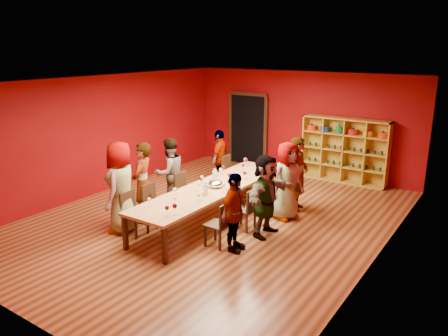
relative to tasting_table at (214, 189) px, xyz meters
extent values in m
cube|color=#5D3218|center=(0.00, 0.00, -0.71)|extent=(7.10, 9.10, 0.02)
cube|color=#6C0509|center=(0.00, 4.51, 0.80)|extent=(7.10, 0.02, 3.00)
cube|color=#6C0509|center=(0.00, -4.51, 0.80)|extent=(7.10, 0.02, 3.00)
cube|color=#6C0509|center=(-3.51, 0.00, 0.80)|extent=(0.02, 9.10, 3.00)
cube|color=#6C0509|center=(3.51, 0.00, 0.80)|extent=(0.02, 9.10, 3.00)
cube|color=white|center=(0.00, 0.00, 2.31)|extent=(7.10, 9.10, 0.02)
cube|color=tan|center=(0.00, 0.00, 0.02)|extent=(1.10, 4.50, 0.06)
cube|color=black|center=(-0.49, -2.17, -0.35)|extent=(0.08, 0.08, 0.69)
cube|color=black|center=(-0.49, 2.17, -0.35)|extent=(0.08, 0.08, 0.69)
cube|color=black|center=(0.49, -2.17, -0.35)|extent=(0.08, 0.08, 0.69)
cube|color=black|center=(0.49, 2.17, -0.35)|extent=(0.08, 0.08, 0.69)
cube|color=black|center=(-1.80, 4.44, 0.40)|extent=(1.20, 0.14, 2.20)
cube|color=black|center=(-1.80, 4.37, 1.55)|extent=(1.32, 0.06, 0.10)
cube|color=black|center=(-2.45, 4.37, 0.40)|extent=(0.10, 0.06, 2.20)
cube|color=black|center=(-1.15, 4.37, 0.40)|extent=(0.10, 0.06, 2.20)
cube|color=gold|center=(0.22, 4.28, 0.20)|extent=(0.04, 0.40, 1.80)
cube|color=gold|center=(2.58, 4.28, 0.20)|extent=(0.04, 0.40, 1.80)
cube|color=gold|center=(1.40, 4.28, 1.08)|extent=(2.40, 0.40, 0.04)
cube|color=gold|center=(1.40, 4.28, -0.68)|extent=(2.40, 0.40, 0.04)
cube|color=gold|center=(1.40, 4.47, 0.20)|extent=(2.40, 0.02, 1.80)
cube|color=gold|center=(1.40, 4.28, -0.25)|extent=(2.36, 0.38, 0.03)
cube|color=gold|center=(1.40, 4.28, 0.20)|extent=(2.36, 0.38, 0.03)
cube|color=gold|center=(1.40, 4.28, 0.65)|extent=(2.36, 0.38, 0.03)
cube|color=gold|center=(0.80, 4.28, 0.20)|extent=(0.03, 0.38, 1.76)
cube|color=gold|center=(1.40, 4.28, 0.20)|extent=(0.03, 0.38, 1.76)
cube|color=gold|center=(2.00, 4.28, 0.20)|extent=(0.03, 0.38, 1.76)
cylinder|color=#F1340E|center=(0.40, 4.28, 0.74)|extent=(0.26, 0.26, 0.15)
sphere|color=black|center=(0.40, 4.28, 0.84)|extent=(0.05, 0.05, 0.05)
cylinder|color=navy|center=(0.80, 4.28, 0.74)|extent=(0.26, 0.26, 0.15)
sphere|color=black|center=(0.80, 4.28, 0.84)|extent=(0.05, 0.05, 0.05)
cylinder|color=#1C702F|center=(1.20, 4.28, 0.71)|extent=(0.26, 0.26, 0.08)
cone|color=#1C702F|center=(1.20, 4.28, 0.86)|extent=(0.24, 0.24, 0.22)
cylinder|color=#AC1413|center=(1.60, 4.28, 0.74)|extent=(0.26, 0.26, 0.15)
sphere|color=black|center=(1.60, 4.28, 0.84)|extent=(0.05, 0.05, 0.05)
cylinder|color=orange|center=(2.00, 4.28, 0.74)|extent=(0.26, 0.26, 0.15)
sphere|color=black|center=(2.00, 4.28, 0.84)|extent=(0.05, 0.05, 0.05)
cylinder|color=#F1340E|center=(2.40, 4.28, 0.74)|extent=(0.26, 0.26, 0.15)
sphere|color=black|center=(2.40, 4.28, 0.84)|extent=(0.05, 0.05, 0.05)
cylinder|color=black|center=(0.38, 4.28, -0.18)|extent=(0.07, 0.07, 0.10)
cylinder|color=black|center=(0.56, 4.28, -0.18)|extent=(0.07, 0.07, 0.10)
cylinder|color=black|center=(0.75, 4.28, -0.18)|extent=(0.07, 0.07, 0.10)
cylinder|color=black|center=(0.93, 4.28, -0.18)|extent=(0.07, 0.07, 0.10)
cylinder|color=black|center=(1.12, 4.28, -0.18)|extent=(0.07, 0.07, 0.10)
cylinder|color=black|center=(1.30, 4.28, -0.18)|extent=(0.07, 0.07, 0.10)
cylinder|color=black|center=(1.49, 4.28, -0.18)|extent=(0.07, 0.07, 0.10)
cylinder|color=black|center=(1.67, 4.28, -0.18)|extent=(0.07, 0.07, 0.10)
cylinder|color=black|center=(1.86, 4.28, -0.18)|extent=(0.07, 0.07, 0.10)
cylinder|color=black|center=(2.04, 4.28, -0.18)|extent=(0.07, 0.07, 0.10)
cylinder|color=black|center=(2.23, 4.28, -0.18)|extent=(0.07, 0.07, 0.10)
cylinder|color=black|center=(2.42, 4.28, -0.18)|extent=(0.07, 0.07, 0.10)
cylinder|color=black|center=(0.38, 4.28, 0.27)|extent=(0.07, 0.07, 0.10)
cylinder|color=black|center=(0.56, 4.28, 0.27)|extent=(0.07, 0.07, 0.10)
cylinder|color=black|center=(0.75, 4.28, 0.27)|extent=(0.07, 0.07, 0.10)
cylinder|color=black|center=(0.93, 4.28, 0.27)|extent=(0.07, 0.07, 0.10)
cylinder|color=black|center=(1.12, 4.28, 0.27)|extent=(0.07, 0.07, 0.10)
cylinder|color=black|center=(1.30, 4.28, 0.27)|extent=(0.07, 0.07, 0.10)
cylinder|color=black|center=(1.49, 4.28, 0.27)|extent=(0.07, 0.07, 0.10)
cylinder|color=black|center=(1.67, 4.28, 0.27)|extent=(0.07, 0.07, 0.10)
cylinder|color=black|center=(1.86, 4.28, 0.27)|extent=(0.07, 0.07, 0.10)
cylinder|color=black|center=(2.04, 4.28, 0.27)|extent=(0.07, 0.07, 0.10)
cylinder|color=black|center=(2.23, 4.28, 0.27)|extent=(0.07, 0.07, 0.10)
cylinder|color=black|center=(2.42, 4.28, 0.27)|extent=(0.07, 0.07, 0.10)
cube|color=black|center=(-0.83, -1.57, -0.27)|extent=(0.42, 0.42, 0.04)
cube|color=black|center=(-1.02, -1.57, -0.03)|extent=(0.04, 0.40, 0.44)
cube|color=black|center=(-1.00, -1.74, -0.49)|extent=(0.04, 0.04, 0.41)
cube|color=black|center=(-0.66, -1.74, -0.49)|extent=(0.04, 0.04, 0.41)
cube|color=black|center=(-1.00, -1.40, -0.49)|extent=(0.04, 0.04, 0.41)
cube|color=black|center=(-0.66, -1.40, -0.49)|extent=(0.04, 0.04, 0.41)
imported|color=pink|center=(-1.18, -1.57, 0.25)|extent=(0.82, 1.05, 1.89)
cube|color=black|center=(-0.83, -0.96, -0.27)|extent=(0.42, 0.42, 0.04)
cube|color=black|center=(-1.02, -0.96, -0.03)|extent=(0.04, 0.40, 0.44)
cube|color=black|center=(-1.00, -1.13, -0.49)|extent=(0.04, 0.04, 0.41)
cube|color=black|center=(-0.66, -1.13, -0.49)|extent=(0.04, 0.04, 0.41)
cube|color=black|center=(-1.00, -0.79, -0.49)|extent=(0.04, 0.04, 0.41)
cube|color=black|center=(-0.66, -0.79, -0.49)|extent=(0.04, 0.04, 0.41)
imported|color=silver|center=(-1.18, -0.96, 0.18)|extent=(0.68, 0.77, 1.76)
cube|color=black|center=(-0.83, 0.08, -0.27)|extent=(0.42, 0.42, 0.04)
cube|color=black|center=(-1.02, 0.08, -0.03)|extent=(0.04, 0.40, 0.44)
cube|color=black|center=(-1.00, -0.09, -0.49)|extent=(0.04, 0.04, 0.41)
cube|color=black|center=(-0.66, -0.09, -0.49)|extent=(0.04, 0.04, 0.41)
cube|color=black|center=(-1.00, 0.25, -0.49)|extent=(0.04, 0.04, 0.41)
cube|color=black|center=(-0.66, 0.25, -0.49)|extent=(0.04, 0.04, 0.41)
imported|color=#607EC7|center=(-1.34, 0.08, 0.13)|extent=(0.65, 0.89, 1.65)
cube|color=black|center=(-0.83, 2.00, -0.27)|extent=(0.42, 0.42, 0.04)
cube|color=black|center=(-1.02, 2.00, -0.03)|extent=(0.04, 0.40, 0.44)
cube|color=black|center=(-1.00, 1.83, -0.49)|extent=(0.04, 0.04, 0.41)
cube|color=black|center=(-0.66, 1.83, -0.49)|extent=(0.04, 0.04, 0.41)
cube|color=black|center=(-1.00, 2.17, -0.49)|extent=(0.04, 0.04, 0.41)
cube|color=black|center=(-0.66, 2.17, -0.49)|extent=(0.04, 0.04, 0.41)
imported|color=white|center=(-1.22, 2.00, 0.08)|extent=(0.60, 0.98, 1.56)
cube|color=black|center=(0.83, -1.05, -0.27)|extent=(0.42, 0.42, 0.04)
cube|color=black|center=(1.02, -1.05, -0.03)|extent=(0.04, 0.40, 0.44)
cube|color=black|center=(0.66, -1.22, -0.49)|extent=(0.04, 0.04, 0.41)
cube|color=black|center=(1.00, -1.22, -0.49)|extent=(0.04, 0.04, 0.41)
cube|color=black|center=(0.66, -0.88, -0.49)|extent=(0.04, 0.04, 0.41)
cube|color=black|center=(1.00, -0.88, -0.49)|extent=(0.04, 0.04, 0.41)
imported|color=#5571AF|center=(1.20, -1.05, 0.06)|extent=(0.51, 0.93, 1.51)
cube|color=black|center=(0.83, -0.09, -0.27)|extent=(0.42, 0.42, 0.04)
cube|color=black|center=(1.02, -0.09, -0.03)|extent=(0.04, 0.40, 0.44)
cube|color=black|center=(0.66, -0.26, -0.49)|extent=(0.04, 0.04, 0.41)
cube|color=black|center=(1.00, -0.26, -0.49)|extent=(0.04, 0.04, 0.41)
cube|color=black|center=(0.66, 0.08, -0.49)|extent=(0.04, 0.04, 0.41)
cube|color=black|center=(1.00, 0.08, -0.49)|extent=(0.04, 0.04, 0.41)
imported|color=silver|center=(1.34, -0.09, 0.14)|extent=(0.49, 1.56, 1.67)
cube|color=black|center=(0.83, 0.94, -0.27)|extent=(0.42, 0.42, 0.04)
cube|color=black|center=(1.02, 0.94, -0.03)|extent=(0.04, 0.40, 0.44)
cube|color=black|center=(0.66, 0.77, -0.49)|extent=(0.04, 0.04, 0.41)
cube|color=black|center=(1.00, 0.77, -0.49)|extent=(0.04, 0.04, 0.41)
cube|color=black|center=(0.66, 1.11, -0.49)|extent=(0.04, 0.04, 0.41)
cube|color=black|center=(1.00, 1.11, -0.49)|extent=(0.04, 0.04, 0.41)
imported|color=#131836|center=(1.29, 0.94, 0.17)|extent=(0.74, 0.96, 1.73)
cube|color=black|center=(0.83, 1.57, -0.27)|extent=(0.42, 0.42, 0.04)
cube|color=black|center=(1.02, 1.57, -0.03)|extent=(0.04, 0.40, 0.44)
cube|color=black|center=(0.66, 1.40, -0.49)|extent=(0.04, 0.04, 0.41)
cube|color=black|center=(1.00, 1.40, -0.49)|extent=(0.04, 0.04, 0.41)
cube|color=black|center=(0.66, 1.74, -0.49)|extent=(0.04, 0.04, 0.41)
cube|color=black|center=(1.00, 1.74, -0.49)|extent=(0.04, 0.04, 0.41)
imported|color=#5272A8|center=(1.27, 1.57, 0.16)|extent=(0.61, 0.73, 1.73)
cylinder|color=silver|center=(0.36, 1.68, 0.05)|extent=(0.06, 0.06, 0.01)
cylinder|color=silver|center=(0.36, 1.68, 0.11)|extent=(0.01, 0.01, 0.11)
ellipsoid|color=silver|center=(0.36, 1.68, 0.20)|extent=(0.08, 0.08, 0.09)
cylinder|color=silver|center=(0.04, -1.34, 0.05)|extent=(0.06, 0.06, 0.01)
cylinder|color=silver|center=(0.04, -1.34, 0.11)|extent=(0.01, 0.01, 0.10)
ellipsoid|color=beige|center=(0.04, -1.34, 0.19)|extent=(0.07, 0.07, 0.08)
cylinder|color=silver|center=(0.11, 0.44, 0.06)|extent=(0.07, 0.07, 0.01)
cylinder|color=silver|center=(0.11, 0.44, 0.12)|extent=(0.01, 0.01, 0.12)
ellipsoid|color=#4C0811|center=(0.11, 0.44, 0.22)|extent=(0.09, 0.09, 0.10)
cylinder|color=silver|center=(-0.36, 0.05, 0.05)|extent=(0.06, 0.06, 0.01)
cylinder|color=silver|center=(-0.36, 0.05, 0.11)|extent=(0.01, 0.01, 0.10)
ellipsoid|color=beige|center=(-0.36, 0.05, 0.19)|extent=(0.07, 0.07, 0.08)
cylinder|color=silver|center=(-0.32, 0.72, 0.06)|extent=(0.06, 0.06, 0.01)
cylinder|color=silver|center=(-0.32, 0.72, 0.11)|extent=(0.01, 0.01, 0.11)
ellipsoid|color=beige|center=(-0.32, 0.72, 0.21)|extent=(0.08, 0.08, 0.09)
cylinder|color=silver|center=(-0.28, -0.08, 0.05)|extent=(0.06, 0.06, 0.01)
cylinder|color=silver|center=(-0.28, -0.08, 0.11)|extent=(0.01, 0.01, 0.10)
ellipsoid|color=#4C0811|center=(-0.28, -0.08, 0.19)|extent=(0.07, 0.07, 0.08)
cylinder|color=silver|center=(0.28, -1.84, 0.06)|extent=(0.06, 0.06, 0.01)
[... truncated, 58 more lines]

